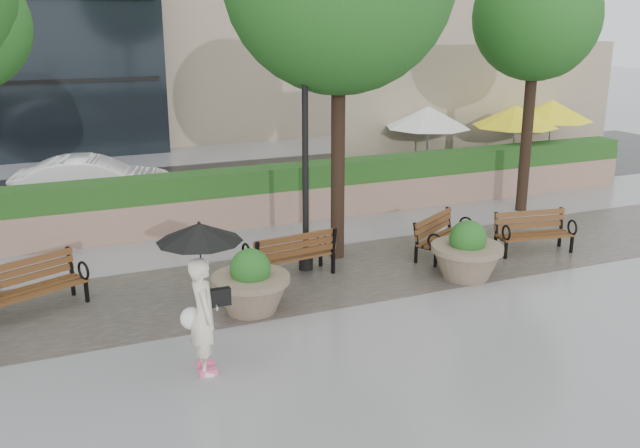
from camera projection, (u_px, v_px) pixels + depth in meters
name	position (u px, v px, depth m)	size (l,w,h in m)	color
ground	(340.00, 349.00, 10.78)	(100.00, 100.00, 0.00)	gray
cobble_strip	(273.00, 283.00, 13.42)	(28.00, 3.20, 0.01)	#383330
hedge_wall	(216.00, 200.00, 16.76)	(24.00, 0.80, 1.35)	#956D60
cafe_wall	(480.00, 108.00, 22.63)	(10.00, 0.60, 4.00)	tan
cafe_hedge	(507.00, 171.00, 20.94)	(8.00, 0.50, 0.90)	#234818
asphalt_street	(180.00, 191.00, 20.47)	(40.00, 7.00, 0.00)	black
bench_1	(36.00, 297.00, 12.04)	(1.80, 1.30, 0.91)	brown
bench_2	(290.00, 264.00, 13.63)	(1.80, 0.90, 0.93)	brown
bench_3	(442.00, 244.00, 14.90)	(1.66, 1.35, 0.84)	brown
bench_4	(533.00, 241.00, 15.07)	(1.70, 0.89, 0.87)	brown
planter_left	(251.00, 288.00, 12.03)	(1.33, 1.33, 1.12)	#7F6B56
planter_right	(467.00, 256.00, 13.57)	(1.37, 1.37, 1.15)	#7F6B56
lamppost	(305.00, 170.00, 13.58)	(0.28, 0.28, 4.53)	black
tree_2	(539.00, 22.00, 17.25)	(3.20, 3.06, 6.35)	black
patio_umb_white	(428.00, 118.00, 20.66)	(2.50, 2.50, 2.30)	black
patio_umb_yellow_a	(516.00, 117.00, 20.87)	(2.50, 2.50, 2.30)	black
patio_umb_yellow_b	(552.00, 111.00, 22.12)	(2.50, 2.50, 2.30)	black
car_right	(94.00, 182.00, 18.55)	(1.41, 4.05, 1.33)	white
pedestrian	(202.00, 283.00, 9.77)	(1.18, 1.18, 2.17)	#EFE6C9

